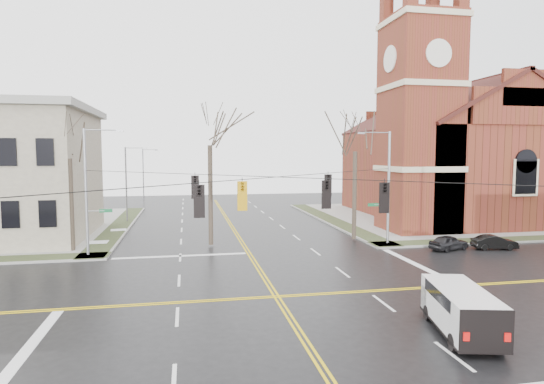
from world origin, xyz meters
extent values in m
plane|color=black|center=(0.00, 0.00, 0.00)|extent=(120.00, 120.00, 0.00)
cube|color=gray|center=(25.00, 25.00, 0.07)|extent=(30.00, 30.00, 0.15)
cube|color=#2B381E|center=(11.20, 25.00, 0.15)|extent=(2.00, 30.00, 0.02)
cube|color=#2B381E|center=(25.00, 11.20, 0.15)|extent=(30.00, 2.00, 0.02)
cube|color=#2B381E|center=(-11.20, 25.00, 0.15)|extent=(2.00, 30.00, 0.02)
cube|color=gold|center=(-0.12, 0.00, 0.01)|extent=(0.12, 100.00, 0.01)
cube|color=gold|center=(0.12, 0.00, 0.01)|extent=(0.12, 100.00, 0.01)
cube|color=gold|center=(0.00, -0.12, 0.01)|extent=(100.00, 0.12, 0.01)
cube|color=gold|center=(0.00, 0.12, 0.01)|extent=(100.00, 0.12, 0.01)
cube|color=silver|center=(-5.00, 10.50, 0.01)|extent=(9.50, 0.50, 0.01)
cube|color=silver|center=(-10.50, -5.00, 0.01)|extent=(0.50, 9.50, 0.01)
cube|color=silver|center=(10.50, 5.00, 0.01)|extent=(0.50, 9.50, 0.01)
cube|color=brown|center=(17.00, 17.00, 10.00)|extent=(6.00, 6.00, 20.00)
cube|color=beige|center=(17.00, 17.00, 19.50)|extent=(6.30, 6.30, 0.50)
cylinder|color=silver|center=(17.00, 13.95, 16.00)|extent=(2.40, 0.15, 2.40)
cylinder|color=silver|center=(13.95, 17.00, 16.00)|extent=(0.15, 2.40, 2.40)
cube|color=brown|center=(26.00, 26.00, 5.00)|extent=(18.00, 24.00, 10.00)
cube|color=brown|center=(16.80, 20.00, 2.20)|extent=(2.00, 5.00, 4.40)
cylinder|color=gray|center=(11.50, 11.50, 4.65)|extent=(0.20, 0.20, 9.00)
cylinder|color=gray|center=(10.90, 11.50, 3.30)|extent=(1.20, 0.06, 0.06)
cube|color=#0F5B2F|center=(10.20, 11.50, 3.30)|extent=(0.90, 0.04, 0.25)
cylinder|color=gray|center=(10.30, 11.50, 9.05)|extent=(2.40, 0.08, 0.08)
cube|color=gray|center=(9.10, 11.50, 9.00)|extent=(0.50, 0.22, 0.15)
cylinder|color=gray|center=(-11.50, 11.50, 4.65)|extent=(0.20, 0.20, 9.00)
cylinder|color=gray|center=(-10.90, 11.50, 3.30)|extent=(1.20, 0.06, 0.06)
cube|color=#0F5B2F|center=(-10.20, 11.50, 3.30)|extent=(0.90, 0.04, 0.25)
cylinder|color=gray|center=(-10.30, 11.50, 9.05)|extent=(2.40, 0.08, 0.08)
cube|color=gray|center=(-9.10, 11.50, 9.00)|extent=(0.50, 0.22, 0.15)
cylinder|color=black|center=(0.00, 0.00, 6.20)|extent=(23.02, 23.02, 0.03)
cylinder|color=black|center=(0.00, 0.00, 6.20)|extent=(23.02, 23.02, 0.03)
imported|color=black|center=(-4.00, -4.00, 5.45)|extent=(0.21, 0.26, 1.30)
imported|color=black|center=(4.00, 4.00, 5.45)|extent=(0.21, 0.26, 1.30)
imported|color=#CD940C|center=(-2.00, -2.00, 5.45)|extent=(0.21, 0.26, 1.30)
imported|color=black|center=(-4.00, 4.00, 5.45)|extent=(0.21, 0.26, 1.30)
imported|color=black|center=(4.00, -4.00, 5.45)|extent=(0.21, 0.26, 1.30)
imported|color=black|center=(2.00, -2.00, 5.45)|extent=(0.21, 0.26, 1.30)
cylinder|color=gray|center=(-10.80, 28.00, 4.10)|extent=(0.16, 0.16, 8.00)
cylinder|color=gray|center=(-9.80, 28.00, 8.00)|extent=(2.00, 0.07, 0.07)
cube|color=gray|center=(-8.80, 28.00, 7.95)|extent=(0.45, 0.20, 0.13)
cylinder|color=gray|center=(-10.80, 48.00, 4.10)|extent=(0.16, 0.16, 8.00)
cylinder|color=gray|center=(-9.80, 48.00, 8.00)|extent=(2.00, 0.07, 0.07)
cube|color=gray|center=(-8.80, 48.00, 7.95)|extent=(0.45, 0.20, 0.13)
cube|color=white|center=(6.42, -6.24, 1.10)|extent=(2.93, 5.14, 1.55)
cube|color=white|center=(6.88, -4.28, 0.87)|extent=(2.01, 1.23, 1.10)
cube|color=black|center=(6.96, -3.97, 1.37)|extent=(1.67, 0.49, 0.73)
cube|color=black|center=(6.46, -6.06, 1.60)|extent=(2.59, 3.63, 0.50)
cube|color=#B70C0A|center=(5.16, -8.47, 0.91)|extent=(0.23, 0.11, 0.31)
cube|color=#B70C0A|center=(6.55, -8.80, 0.91)|extent=(0.23, 0.11, 0.31)
cube|color=black|center=(6.42, -6.24, 0.30)|extent=(2.99, 5.19, 0.09)
cylinder|color=black|center=(5.97, -4.49, 0.33)|extent=(0.38, 0.69, 0.66)
cylinder|color=black|center=(7.61, -4.88, 0.33)|extent=(0.38, 0.69, 0.66)
cylinder|color=black|center=(5.24, -7.60, 0.33)|extent=(0.38, 0.69, 0.66)
cylinder|color=black|center=(6.87, -7.99, 0.33)|extent=(0.38, 0.69, 0.66)
imported|color=black|center=(15.28, 8.81, 0.57)|extent=(3.62, 2.39, 1.15)
imported|color=black|center=(18.89, 8.34, 0.55)|extent=(3.48, 1.71, 1.10)
cylinder|color=#382B23|center=(-12.94, 13.29, 3.59)|extent=(0.36, 0.36, 6.88)
cylinder|color=#382B23|center=(-2.62, 13.55, 4.10)|extent=(0.36, 0.36, 7.89)
cylinder|color=#382B23|center=(9.48, 13.74, 3.86)|extent=(0.36, 0.36, 7.43)
camera|label=1|loc=(-4.51, -22.49, 7.36)|focal=30.00mm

